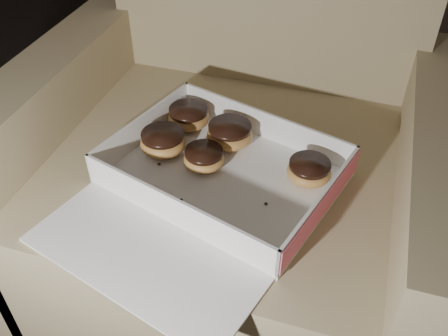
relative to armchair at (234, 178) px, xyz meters
The scene contains 12 objects.
armchair is the anchor object (origin of this frame).
bakery_box 0.25m from the armchair, 86.44° to the right, with size 0.55×0.60×0.07m.
donut_a 0.20m from the armchair, behind, with size 0.09×0.09×0.05m.
donut_b 0.18m from the armchair, 87.25° to the right, with size 0.10×0.10×0.05m.
donut_c 0.21m from the armchair, 100.88° to the right, with size 0.08×0.08×0.04m.
donut_d 0.27m from the armchair, 30.93° to the right, with size 0.09×0.09×0.04m.
donut_e 0.24m from the armchair, 137.67° to the right, with size 0.10×0.10×0.05m.
crumb_a 0.29m from the armchair, 98.09° to the right, with size 0.01×0.01×0.00m, color black.
crumb_b 0.24m from the armchair, 126.27° to the right, with size 0.01×0.01×0.00m, color black.
crumb_c 0.28m from the armchair, 59.12° to the right, with size 0.01×0.01×0.00m, color black.
crumb_d 0.40m from the armchair, 62.67° to the right, with size 0.01×0.01×0.00m, color black.
crumb_e 0.36m from the armchair, 66.83° to the right, with size 0.01×0.01×0.00m, color black.
Camera 1 is at (0.59, -0.16, 1.13)m, focal length 40.00 mm.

